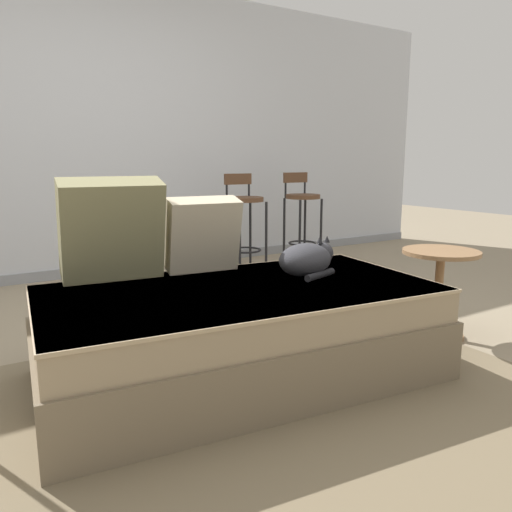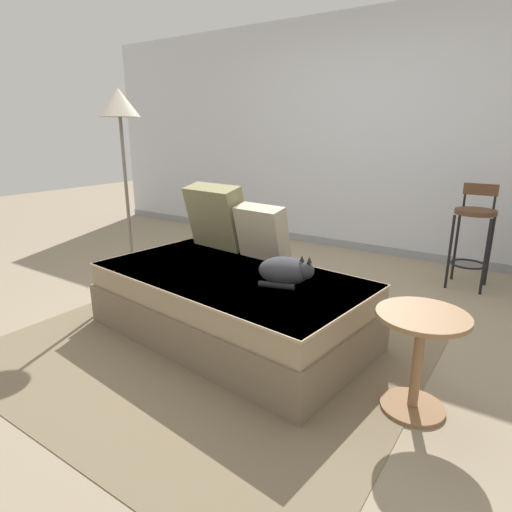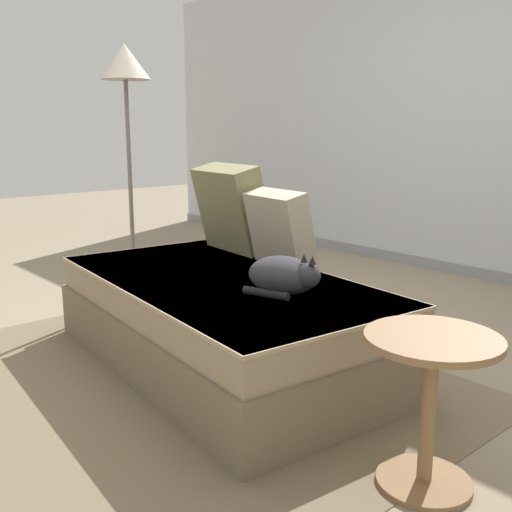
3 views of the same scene
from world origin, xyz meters
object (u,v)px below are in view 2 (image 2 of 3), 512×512
(couch, at_px, (230,304))
(side_table, at_px, (419,348))
(cat, at_px, (286,271))
(throw_pillow_corner, at_px, (217,217))
(throw_pillow_middle, at_px, (262,232))
(floor_lamp, at_px, (121,123))
(bar_stool_near_window, at_px, (474,226))

(couch, distance_m, side_table, 1.29)
(side_table, bearing_deg, cat, 168.94)
(throw_pillow_corner, distance_m, throw_pillow_middle, 0.47)
(throw_pillow_middle, height_order, floor_lamp, floor_lamp)
(bar_stool_near_window, bearing_deg, cat, -111.68)
(side_table, bearing_deg, floor_lamp, 171.61)
(couch, height_order, floor_lamp, floor_lamp)
(bar_stool_near_window, bearing_deg, floor_lamp, -144.77)
(throw_pillow_middle, distance_m, floor_lamp, 1.49)
(floor_lamp, bearing_deg, bar_stool_near_window, 35.23)
(couch, xyz_separation_m, side_table, (1.28, -0.14, 0.11))
(couch, relative_size, throw_pillow_middle, 4.84)
(throw_pillow_middle, xyz_separation_m, floor_lamp, (-1.26, -0.17, 0.77))
(throw_pillow_middle, relative_size, bar_stool_near_window, 0.44)
(bar_stool_near_window, bearing_deg, couch, -121.16)
(throw_pillow_corner, xyz_separation_m, cat, (0.89, -0.42, -0.17))
(throw_pillow_middle, bearing_deg, cat, -41.42)
(couch, bearing_deg, throw_pillow_middle, 90.48)
(bar_stool_near_window, height_order, floor_lamp, floor_lamp)
(cat, relative_size, side_table, 0.72)
(throw_pillow_corner, height_order, floor_lamp, floor_lamp)
(side_table, bearing_deg, throw_pillow_middle, 157.07)
(cat, height_order, bar_stool_near_window, bar_stool_near_window)
(throw_pillow_middle, bearing_deg, floor_lamp, -172.49)
(couch, bearing_deg, bar_stool_near_window, 58.84)
(cat, bearing_deg, side_table, -11.06)
(couch, height_order, cat, cat)
(side_table, bearing_deg, throw_pillow_corner, 161.27)
(throw_pillow_middle, distance_m, cat, 0.58)
(cat, xyz_separation_m, side_table, (0.86, -0.17, -0.19))
(throw_pillow_corner, bearing_deg, cat, -25.53)
(floor_lamp, bearing_deg, couch, -10.62)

